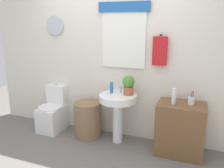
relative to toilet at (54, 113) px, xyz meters
The scene contains 10 objects.
back_wall 1.46m from the toilet, 14.59° to the left, with size 4.40×0.18×2.60m.
toilet is the anchor object (origin of this frame).
laundry_hamper 0.66m from the toilet, ahead, with size 0.42×0.42×0.57m, color #846647.
pedestal_sink 1.20m from the toilet, ahead, with size 0.55×0.55×0.75m.
faucet 1.28m from the toilet, ahead, with size 0.03×0.03×0.10m, color silver.
wooden_cabinet 2.08m from the toilet, ahead, with size 0.63×0.44×0.73m, color brown.
soap_bottle 1.18m from the toilet, ahead, with size 0.05×0.05×0.17m, color #2D6BB7.
potted_plant 1.45m from the toilet, ahead, with size 0.18×0.18×0.28m.
lotion_bottle 2.04m from the toilet, ahead, with size 0.05×0.05×0.21m, color white.
toothbrush_cup 2.24m from the toilet, ahead, with size 0.08×0.08×0.19m.
Camera 1 is at (1.21, -2.16, 1.76)m, focal length 36.72 mm.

